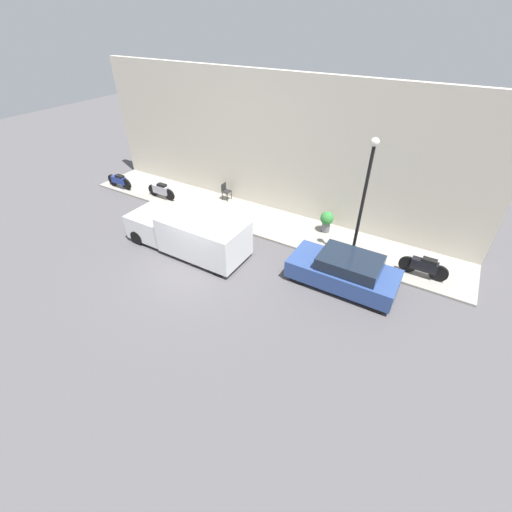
{
  "coord_description": "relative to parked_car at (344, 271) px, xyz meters",
  "views": [
    {
      "loc": [
        -8.17,
        -7.55,
        8.42
      ],
      "look_at": [
        1.07,
        -2.05,
        0.6
      ],
      "focal_mm": 24.0,
      "sensor_mm": 36.0,
      "label": 1
    }
  ],
  "objects": [
    {
      "name": "potted_plant",
      "position": [
        3.11,
        1.88,
        0.03
      ],
      "size": [
        0.6,
        0.6,
        0.98
      ],
      "color": "slate",
      "rests_on": "sidewalk"
    },
    {
      "name": "scooter_silver",
      "position": [
        1.84,
        10.73,
        -0.1
      ],
      "size": [
        0.3,
        1.79,
        0.82
      ],
      "color": "#B7B7BF",
      "rests_on": "sidewalk"
    },
    {
      "name": "streetlamp",
      "position": [
        1.62,
        0.17,
        2.47
      ],
      "size": [
        0.3,
        0.3,
        4.92
      ],
      "color": "black",
      "rests_on": "sidewalk"
    },
    {
      "name": "ground_plane",
      "position": [
        -1.86,
        5.32,
        -0.65
      ],
      "size": [
        60.0,
        60.0,
        0.0
      ],
      "primitive_type": "plane",
      "color": "#514F51"
    },
    {
      "name": "cafe_chair",
      "position": [
        3.45,
        7.67,
        -0.03
      ],
      "size": [
        0.4,
        0.4,
        0.89
      ],
      "color": "#262626",
      "rests_on": "sidewalk"
    },
    {
      "name": "delivery_van",
      "position": [
        -1.07,
        6.39,
        0.21
      ],
      "size": [
        1.91,
        5.38,
        1.68
      ],
      "color": "white",
      "rests_on": "ground_plane"
    },
    {
      "name": "building_facade",
      "position": [
        4.02,
        5.32,
        2.54
      ],
      "size": [
        0.3,
        19.5,
        6.38
      ],
      "color": "beige",
      "rests_on": "ground_plane"
    },
    {
      "name": "sidewalk",
      "position": [
        2.54,
        5.32,
        -0.6
      ],
      "size": [
        2.66,
        19.5,
        0.1
      ],
      "color": "gray",
      "rests_on": "ground_plane"
    },
    {
      "name": "parked_car",
      "position": [
        0.0,
        0.0,
        0.0
      ],
      "size": [
        1.72,
        3.92,
        1.33
      ],
      "color": "#2D4784",
      "rests_on": "ground_plane"
    },
    {
      "name": "motorcycle_black",
      "position": [
        1.94,
        -2.47,
        -0.1
      ],
      "size": [
        0.3,
        1.77,
        0.83
      ],
      "color": "black",
      "rests_on": "sidewalk"
    },
    {
      "name": "motorcycle_blue",
      "position": [
        1.59,
        13.68,
        -0.12
      ],
      "size": [
        0.3,
        1.77,
        0.76
      ],
      "color": "navy",
      "rests_on": "sidewalk"
    }
  ]
}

